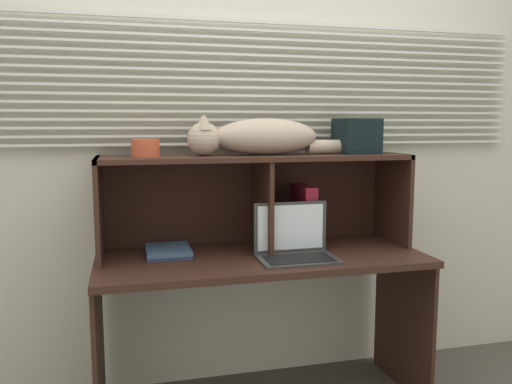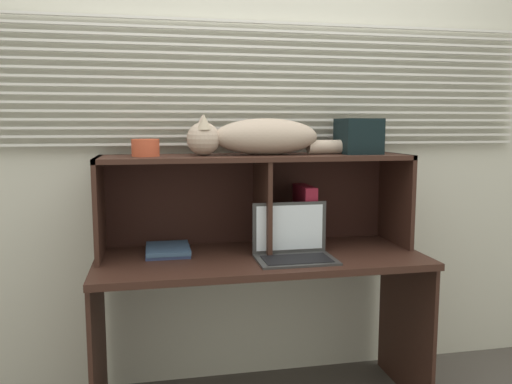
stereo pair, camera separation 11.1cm
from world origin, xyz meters
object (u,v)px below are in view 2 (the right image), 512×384
object	(u,v)px
laptop	(293,247)
binder_upright	(304,216)
storage_box	(358,136)
cat	(258,137)
book_stack	(168,250)
small_basket	(145,148)

from	to	relation	value
laptop	binder_upright	world-z (taller)	binder_upright
laptop	storage_box	distance (m)	0.63
laptop	storage_box	size ratio (longest dim) A/B	1.70
cat	laptop	xyz separation A→B (m)	(0.12, -0.20, -0.47)
binder_upright	storage_box	world-z (taller)	storage_box
book_stack	storage_box	xyz separation A→B (m)	(0.90, 0.00, 0.51)
small_basket	book_stack	bearing A→B (deg)	-1.70
cat	binder_upright	xyz separation A→B (m)	(0.22, -0.00, -0.38)
laptop	book_stack	bearing A→B (deg)	160.12
binder_upright	book_stack	bearing A→B (deg)	-179.77
laptop	cat	bearing A→B (deg)	120.60
binder_upright	small_basket	bearing A→B (deg)	180.00
storage_box	small_basket	bearing A→B (deg)	180.00
binder_upright	storage_box	size ratio (longest dim) A/B	1.49
book_stack	storage_box	distance (m)	1.04
cat	book_stack	bearing A→B (deg)	-179.65
book_stack	small_basket	world-z (taller)	small_basket
book_stack	small_basket	size ratio (longest dim) A/B	2.05
cat	binder_upright	size ratio (longest dim) A/B	2.80
small_basket	binder_upright	bearing A→B (deg)	0.00
cat	storage_box	xyz separation A→B (m)	(0.49, -0.00, 0.00)
cat	small_basket	xyz separation A→B (m)	(-0.51, -0.00, -0.04)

